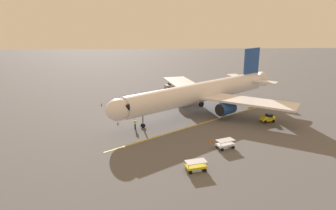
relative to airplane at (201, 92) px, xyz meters
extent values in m
plane|color=#565659|center=(-0.40, -2.16, -4.00)|extent=(220.00, 220.00, 0.00)
cube|color=yellow|center=(0.23, 6.17, -4.00)|extent=(32.42, 23.81, 0.01)
cylinder|color=white|center=(0.23, 0.17, 0.10)|extent=(29.68, 23.14, 3.80)
ellipsoid|color=white|center=(14.92, 10.91, 0.10)|extent=(5.36, 5.28, 3.61)
cone|color=white|center=(-14.70, -10.76, 0.10)|extent=(4.44, 4.53, 3.42)
cube|color=black|center=(13.79, 10.09, 0.65)|extent=(3.20, 3.55, 0.90)
cube|color=white|center=(-7.81, 4.85, -0.50)|extent=(17.23, 13.41, 0.36)
cylinder|color=#1E479E|center=(-4.00, 4.26, -2.00)|extent=(4.10, 3.86, 2.30)
cylinder|color=black|center=(-2.59, 5.29, -2.00)|extent=(1.40, 1.81, 2.10)
cube|color=white|center=(2.26, -8.91, -0.50)|extent=(9.22, 17.80, 0.36)
cylinder|color=#1E479E|center=(2.84, -5.11, -2.00)|extent=(4.10, 3.86, 2.30)
cylinder|color=black|center=(4.26, -4.07, -2.00)|extent=(1.40, 1.81, 2.10)
cube|color=#1E479E|center=(-12.28, -8.99, 3.90)|extent=(4.09, 3.12, 7.20)
cube|color=white|center=(-13.93, -6.23, 0.70)|extent=(6.59, 5.69, 0.24)
cube|color=white|center=(-10.15, -11.39, 0.70)|extent=(4.28, 6.83, 0.24)
cylinder|color=slate|center=(11.12, 8.14, -2.27)|extent=(0.24, 0.24, 2.77)
cylinder|color=black|center=(11.12, 8.14, -3.65)|extent=(0.83, 0.78, 0.70)
cylinder|color=slate|center=(-3.73, 0.49, -2.07)|extent=(0.24, 0.24, 2.77)
cylinder|color=black|center=(-3.73, 0.49, -3.45)|extent=(1.15, 1.01, 1.10)
cylinder|color=slate|center=(-0.66, -3.70, -2.07)|extent=(0.24, 0.24, 2.77)
cylinder|color=black|center=(-0.66, -3.70, -3.45)|extent=(1.15, 1.01, 1.10)
cylinder|color=#23232D|center=(12.41, 8.79, -3.56)|extent=(0.26, 0.26, 0.88)
cube|color=#D8EA19|center=(12.41, 8.79, -2.82)|extent=(0.44, 0.36, 0.60)
cube|color=silver|center=(12.41, 8.79, -2.82)|extent=(0.46, 0.37, 0.10)
sphere|color=#9E7051|center=(12.41, 8.79, -2.40)|extent=(0.22, 0.22, 0.22)
cube|color=yellow|center=(-11.15, 6.22, -3.35)|extent=(2.55, 1.93, 0.70)
cube|color=black|center=(-11.44, 6.16, -2.75)|extent=(1.10, 1.26, 0.50)
cylinder|color=black|center=(-10.49, 7.01, -3.70)|extent=(0.64, 0.36, 0.60)
cylinder|color=black|center=(-10.23, 5.74, -3.70)|extent=(0.64, 0.36, 0.60)
cylinder|color=black|center=(-12.06, 6.69, -3.70)|extent=(0.64, 0.36, 0.60)
cylinder|color=black|center=(-11.80, 5.42, -3.70)|extent=(0.64, 0.36, 0.60)
cube|color=#9E9EA3|center=(5.15, -20.47, -3.35)|extent=(2.75, 2.53, 0.70)
cube|color=black|center=(4.90, -20.63, -2.75)|extent=(1.36, 1.42, 0.50)
cylinder|color=black|center=(5.45, -19.48, -3.70)|extent=(0.64, 0.54, 0.60)
cylinder|color=black|center=(6.18, -20.55, -3.70)|extent=(0.64, 0.54, 0.60)
cylinder|color=black|center=(4.12, -20.38, -3.70)|extent=(0.64, 0.54, 0.60)
cylinder|color=black|center=(4.86, -21.45, -3.70)|extent=(0.64, 0.54, 0.60)
cube|color=yellow|center=(4.08, 23.79, -3.44)|extent=(2.86, 1.98, 0.24)
cube|color=silver|center=(4.08, 23.79, -2.77)|extent=(2.86, 1.98, 0.08)
cylinder|color=slate|center=(5.10, 24.68, -3.04)|extent=(0.06, 0.06, 0.55)
cylinder|color=slate|center=(5.39, 23.47, -3.04)|extent=(0.06, 0.06, 0.55)
cylinder|color=slate|center=(2.77, 24.10, -3.04)|extent=(0.06, 0.06, 0.55)
cylinder|color=slate|center=(3.06, 22.90, -3.04)|extent=(0.06, 0.06, 0.55)
cylinder|color=black|center=(4.85, 24.65, -3.78)|extent=(0.49, 0.35, 0.44)
cylinder|color=black|center=(5.16, 23.39, -3.78)|extent=(0.49, 0.35, 0.44)
cylinder|color=black|center=(3.00, 24.19, -3.78)|extent=(0.49, 0.35, 0.44)
cylinder|color=black|center=(3.31, 22.93, -3.78)|extent=(0.49, 0.35, 0.44)
cube|color=white|center=(-1.05, 17.25, -3.44)|extent=(2.94, 2.29, 0.24)
cube|color=silver|center=(-1.05, 17.25, -2.77)|extent=(2.94, 2.29, 0.08)
cylinder|color=slate|center=(-0.18, 18.28, -3.04)|extent=(0.06, 0.06, 0.55)
cylinder|color=slate|center=(0.30, 17.14, -3.04)|extent=(0.06, 0.06, 0.55)
cylinder|color=slate|center=(-2.40, 17.36, -3.04)|extent=(0.06, 0.06, 0.55)
cylinder|color=slate|center=(-1.92, 16.22, -3.04)|extent=(0.06, 0.06, 0.55)
cylinder|color=black|center=(-0.42, 18.22, -3.78)|extent=(0.50, 0.40, 0.44)
cylinder|color=black|center=(0.08, 17.01, -3.78)|extent=(0.50, 0.40, 0.44)
cylinder|color=black|center=(-2.18, 17.49, -3.78)|extent=(0.50, 0.40, 0.44)
cylinder|color=black|center=(-1.68, 16.29, -3.78)|extent=(0.50, 0.40, 0.44)
cone|color=#F2590F|center=(0.71, 15.20, -3.73)|extent=(0.32, 0.32, 0.55)
cone|color=#F2590F|center=(20.33, -5.87, -3.73)|extent=(0.32, 0.32, 0.55)
cone|color=#F2590F|center=(15.63, 6.19, -3.73)|extent=(0.32, 0.32, 0.55)
cone|color=#F2590F|center=(10.60, -0.03, -3.73)|extent=(0.32, 0.32, 0.55)
camera|label=1|loc=(9.17, 59.18, 15.00)|focal=33.87mm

